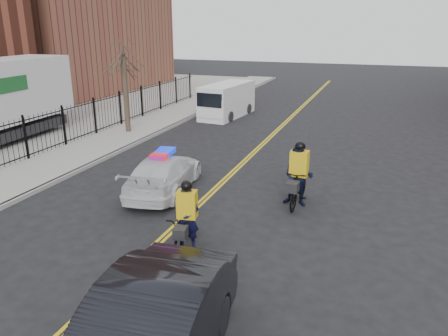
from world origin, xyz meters
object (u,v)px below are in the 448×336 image
cyclist_near (188,226)px  cyclist_far (298,180)px  police_cruiser (164,173)px  cargo_van (226,101)px

cyclist_near → cyclist_far: (2.22, 3.99, 0.19)m
cyclist_near → cyclist_far: bearing=51.2°
cyclist_near → cyclist_far: 4.57m
police_cruiser → cargo_van: bearing=-88.7°
cargo_van → cyclist_far: 14.94m
cargo_van → cyclist_far: (7.20, -13.09, -0.17)m
police_cruiser → cyclist_near: size_ratio=2.35×
cargo_van → cyclist_far: cyclist_far is taller
police_cruiser → cyclist_far: cyclist_far is taller
cargo_van → cyclist_near: 17.80m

